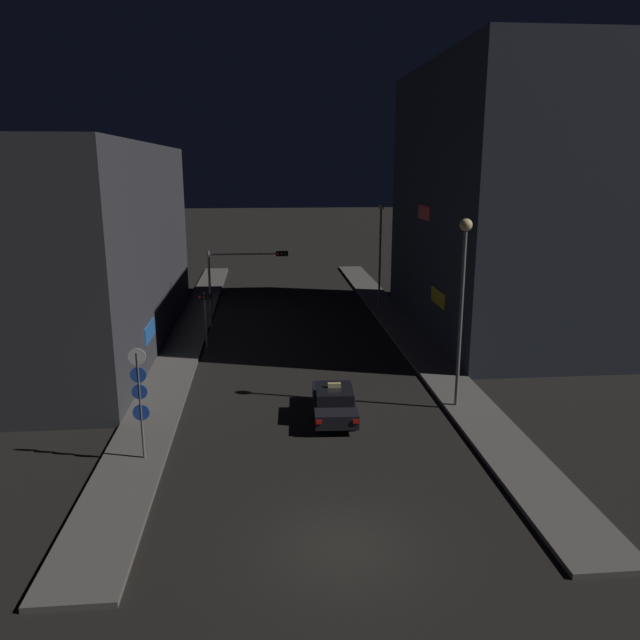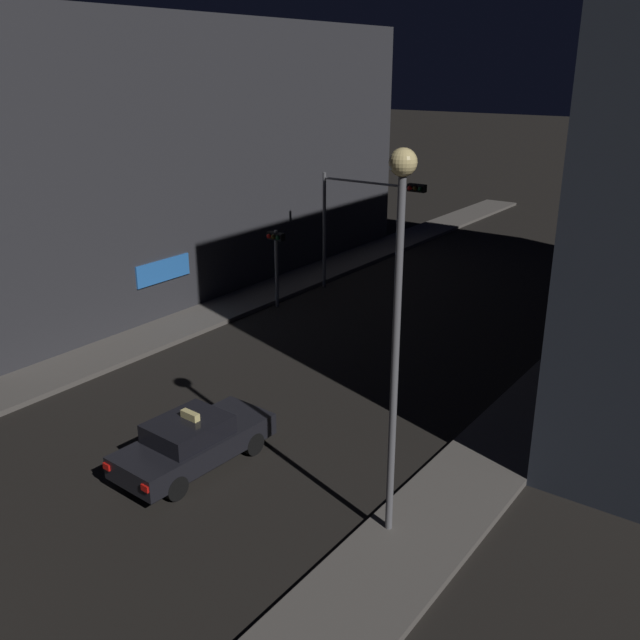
{
  "view_description": "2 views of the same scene",
  "coord_description": "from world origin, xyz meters",
  "px_view_note": "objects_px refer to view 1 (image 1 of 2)",
  "views": [
    {
      "loc": [
        -2.1,
        -15.66,
        10.79
      ],
      "look_at": [
        0.82,
        16.38,
        2.74
      ],
      "focal_mm": 34.65,
      "sensor_mm": 36.0,
      "label": 1
    },
    {
      "loc": [
        13.04,
        -1.63,
        10.07
      ],
      "look_at": [
        0.47,
        15.74,
        2.24
      ],
      "focal_mm": 39.33,
      "sensor_mm": 36.0,
      "label": 2
    }
  ],
  "objects_px": {
    "taxi": "(334,402)",
    "traffic_light_overhead": "(240,273)",
    "street_lamp_near_block": "(463,279)",
    "street_lamp_far_block": "(380,247)",
    "sign_pole_left": "(140,395)",
    "traffic_light_left_kerb": "(205,308)"
  },
  "relations": [
    {
      "from": "taxi",
      "to": "street_lamp_near_block",
      "type": "bearing_deg",
      "value": 5.19
    },
    {
      "from": "taxi",
      "to": "traffic_light_left_kerb",
      "type": "bearing_deg",
      "value": 119.64
    },
    {
      "from": "taxi",
      "to": "sign_pole_left",
      "type": "bearing_deg",
      "value": -154.74
    },
    {
      "from": "street_lamp_far_block",
      "to": "taxi",
      "type": "bearing_deg",
      "value": -105.8
    },
    {
      "from": "traffic_light_left_kerb",
      "to": "street_lamp_far_block",
      "type": "bearing_deg",
      "value": 36.02
    },
    {
      "from": "traffic_light_overhead",
      "to": "street_lamp_far_block",
      "type": "distance_m",
      "value": 11.63
    },
    {
      "from": "taxi",
      "to": "street_lamp_far_block",
      "type": "xyz_separation_m",
      "value": [
        5.78,
        20.4,
        4.13
      ]
    },
    {
      "from": "street_lamp_far_block",
      "to": "sign_pole_left",
      "type": "bearing_deg",
      "value": -119.08
    },
    {
      "from": "traffic_light_overhead",
      "to": "street_lamp_far_block",
      "type": "bearing_deg",
      "value": 27.54
    },
    {
      "from": "traffic_light_overhead",
      "to": "sign_pole_left",
      "type": "xyz_separation_m",
      "value": [
        -3.05,
        -18.61,
        -1.3
      ]
    },
    {
      "from": "taxi",
      "to": "street_lamp_far_block",
      "type": "bearing_deg",
      "value": 74.2
    },
    {
      "from": "taxi",
      "to": "traffic_light_overhead",
      "type": "height_order",
      "value": "traffic_light_overhead"
    },
    {
      "from": "taxi",
      "to": "street_lamp_near_block",
      "type": "xyz_separation_m",
      "value": [
        5.66,
        0.51,
        5.28
      ]
    },
    {
      "from": "street_lamp_near_block",
      "to": "sign_pole_left",
      "type": "bearing_deg",
      "value": -162.85
    },
    {
      "from": "street_lamp_far_block",
      "to": "traffic_light_left_kerb",
      "type": "bearing_deg",
      "value": -143.98
    },
    {
      "from": "traffic_light_left_kerb",
      "to": "street_lamp_near_block",
      "type": "xyz_separation_m",
      "value": [
        12.19,
        -10.95,
        3.54
      ]
    },
    {
      "from": "traffic_light_left_kerb",
      "to": "street_lamp_near_block",
      "type": "bearing_deg",
      "value": -41.94
    },
    {
      "from": "traffic_light_left_kerb",
      "to": "street_lamp_far_block",
      "type": "relative_size",
      "value": 0.44
    },
    {
      "from": "traffic_light_overhead",
      "to": "street_lamp_near_block",
      "type": "distance_m",
      "value": 17.85
    },
    {
      "from": "traffic_light_left_kerb",
      "to": "taxi",
      "type": "bearing_deg",
      "value": -60.36
    },
    {
      "from": "traffic_light_left_kerb",
      "to": "street_lamp_far_block",
      "type": "height_order",
      "value": "street_lamp_far_block"
    },
    {
      "from": "taxi",
      "to": "traffic_light_overhead",
      "type": "distance_m",
      "value": 16.04
    }
  ]
}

